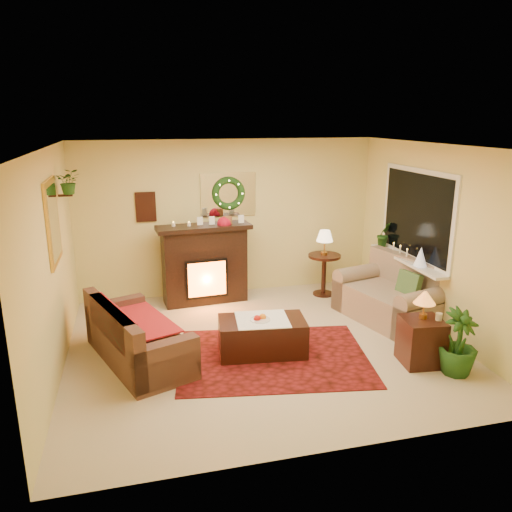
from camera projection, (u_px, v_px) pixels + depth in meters
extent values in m
plane|color=beige|center=(262.00, 346.00, 6.64)|extent=(5.00, 5.00, 0.00)
plane|color=white|center=(263.00, 147.00, 5.94)|extent=(5.00, 5.00, 0.00)
plane|color=#EFD88C|center=(228.00, 218.00, 8.39)|extent=(5.00, 5.00, 0.00)
plane|color=#EFD88C|center=(332.00, 320.00, 4.19)|extent=(5.00, 5.00, 0.00)
plane|color=#EFD88C|center=(52.00, 266.00, 5.70)|extent=(4.50, 4.50, 0.00)
plane|color=#EFD88C|center=(438.00, 240.00, 6.88)|extent=(4.50, 4.50, 0.00)
cube|color=maroon|center=(273.00, 357.00, 6.32)|extent=(2.61, 2.12, 0.01)
cube|color=#492B1C|center=(138.00, 328.00, 6.15)|extent=(1.35, 1.94, 0.77)
cube|color=#BA2B04|center=(135.00, 321.00, 6.28)|extent=(0.76, 1.24, 0.02)
cube|color=black|center=(205.00, 269.00, 8.10)|extent=(1.36, 0.53, 1.22)
sphere|color=#A40B22|center=(224.00, 224.00, 7.94)|extent=(0.22, 0.22, 0.22)
cylinder|color=white|center=(174.00, 228.00, 7.81)|extent=(0.06, 0.06, 0.17)
cylinder|color=beige|center=(189.00, 228.00, 7.83)|extent=(0.06, 0.06, 0.17)
cube|color=white|center=(228.00, 194.00, 8.26)|extent=(0.92, 0.02, 0.72)
torus|color=#194719|center=(229.00, 194.00, 8.22)|extent=(0.55, 0.11, 0.55)
cube|color=#381E11|center=(146.00, 207.00, 7.98)|extent=(0.32, 0.03, 0.48)
cube|color=gold|center=(53.00, 222.00, 5.86)|extent=(0.03, 0.84, 1.00)
imported|color=#194719|center=(70.00, 194.00, 6.54)|extent=(0.33, 0.28, 0.36)
cube|color=#806A53|center=(390.00, 293.00, 7.38)|extent=(1.30, 1.78, 0.92)
cube|color=white|center=(417.00, 215.00, 7.32)|extent=(0.03, 1.86, 1.36)
cube|color=black|center=(416.00, 215.00, 7.31)|extent=(0.02, 1.70, 1.22)
cube|color=white|center=(406.00, 260.00, 7.48)|extent=(0.22, 1.86, 0.04)
cone|color=silver|center=(421.00, 256.00, 7.04)|extent=(0.18, 0.18, 0.27)
imported|color=#1D4A1F|center=(384.00, 235.00, 8.11)|extent=(0.30, 0.24, 0.54)
cylinder|color=black|center=(324.00, 276.00, 8.47)|extent=(0.72, 0.72, 0.71)
cone|color=#FFE2AC|center=(324.00, 245.00, 8.32)|extent=(0.28, 0.28, 0.42)
cube|color=#3F2416|center=(421.00, 343.00, 6.11)|extent=(0.52, 0.52, 0.58)
cone|color=orange|center=(424.00, 305.00, 6.03)|extent=(0.26, 0.26, 0.39)
cube|color=black|center=(262.00, 338.00, 6.38)|extent=(1.16, 0.73, 0.46)
cylinder|color=silver|center=(260.00, 321.00, 6.30)|extent=(0.26, 0.26, 0.06)
imported|color=#274F23|center=(459.00, 338.00, 5.82)|extent=(1.66, 1.66, 2.38)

